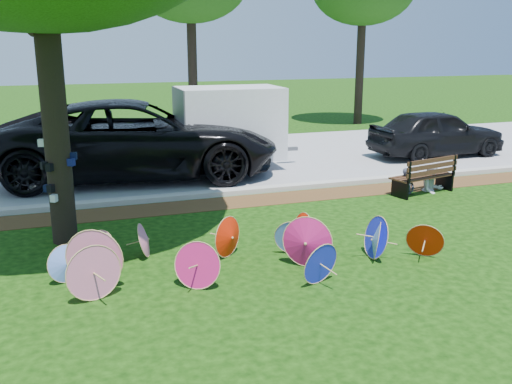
% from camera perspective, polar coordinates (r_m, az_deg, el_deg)
% --- Properties ---
extents(ground, '(90.00, 90.00, 0.00)m').
position_cam_1_polar(ground, '(8.72, 1.12, -9.21)').
color(ground, black).
rests_on(ground, ground).
extents(mulch_strip, '(90.00, 1.00, 0.01)m').
position_cam_1_polar(mulch_strip, '(12.79, -5.73, -1.35)').
color(mulch_strip, '#472D16').
rests_on(mulch_strip, ground).
extents(curb, '(90.00, 0.30, 0.12)m').
position_cam_1_polar(curb, '(13.43, -6.42, -0.34)').
color(curb, '#B7B5AD').
rests_on(curb, ground).
extents(street, '(90.00, 8.00, 0.01)m').
position_cam_1_polar(street, '(17.42, -9.37, 2.86)').
color(street, gray).
rests_on(street, ground).
extents(parasol_pile, '(6.38, 2.52, 0.90)m').
position_cam_1_polar(parasol_pile, '(9.08, -2.29, -5.68)').
color(parasol_pile, '#5B83E6').
rests_on(parasol_pile, ground).
extents(black_van, '(7.79, 4.28, 2.07)m').
position_cam_1_polar(black_van, '(15.55, -11.79, 5.18)').
color(black_van, black).
rests_on(black_van, ground).
extents(dark_pickup, '(4.43, 1.89, 1.49)m').
position_cam_1_polar(dark_pickup, '(19.06, 17.61, 5.66)').
color(dark_pickup, black).
rests_on(dark_pickup, ground).
extents(cargo_trailer, '(2.91, 1.88, 2.61)m').
position_cam_1_polar(cargo_trailer, '(16.39, -2.64, 6.92)').
color(cargo_trailer, silver).
rests_on(cargo_trailer, ground).
extents(park_bench, '(1.81, 1.02, 0.89)m').
position_cam_1_polar(park_bench, '(14.26, 16.27, 1.64)').
color(park_bench, black).
rests_on(park_bench, ground).
extents(person_left, '(0.52, 0.44, 1.21)m').
position_cam_1_polar(person_left, '(14.07, 15.03, 2.23)').
color(person_left, '#3B3D50').
rests_on(person_left, ground).
extents(person_right, '(0.65, 0.52, 1.29)m').
position_cam_1_polar(person_right, '(14.46, 17.35, 2.54)').
color(person_right, silver).
rests_on(person_right, ground).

